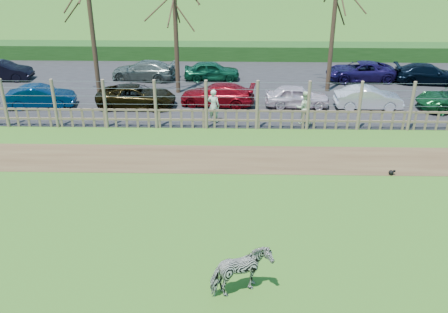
{
  "coord_description": "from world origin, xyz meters",
  "views": [
    {
      "loc": [
        1.4,
        -15.09,
        9.62
      ],
      "look_at": [
        1.0,
        2.5,
        1.1
      ],
      "focal_mm": 40.0,
      "sensor_mm": 36.0,
      "label": 1
    }
  ],
  "objects_px": {
    "zebra": "(241,272)",
    "car_4": "(297,96)",
    "car_7": "(3,71)",
    "car_10": "(212,71)",
    "car_9": "(144,70)",
    "car_3": "(217,94)",
    "crow": "(391,172)",
    "tree_right": "(335,2)",
    "car_1": "(41,96)",
    "visitor_b": "(304,108)",
    "car_12": "(360,71)",
    "car_13": "(428,74)",
    "visitor_a": "(214,106)",
    "tree_mid": "(175,10)",
    "car_5": "(368,98)",
    "car_2": "(136,96)"
  },
  "relations": [
    {
      "from": "car_4",
      "to": "car_10",
      "type": "xyz_separation_m",
      "value": [
        -4.93,
        4.9,
        0.0
      ]
    },
    {
      "from": "crow",
      "to": "car_12",
      "type": "height_order",
      "value": "car_12"
    },
    {
      "from": "car_7",
      "to": "car_10",
      "type": "height_order",
      "value": "same"
    },
    {
      "from": "car_4",
      "to": "car_5",
      "type": "xyz_separation_m",
      "value": [
        3.86,
        -0.23,
        0.0
      ]
    },
    {
      "from": "visitor_a",
      "to": "car_1",
      "type": "bearing_deg",
      "value": 5.79
    },
    {
      "from": "car_1",
      "to": "car_5",
      "type": "bearing_deg",
      "value": -96.46
    },
    {
      "from": "visitor_b",
      "to": "car_12",
      "type": "distance_m",
      "value": 8.8
    },
    {
      "from": "visitor_a",
      "to": "tree_right",
      "type": "bearing_deg",
      "value": -124.57
    },
    {
      "from": "crow",
      "to": "car_9",
      "type": "distance_m",
      "value": 17.85
    },
    {
      "from": "car_4",
      "to": "car_10",
      "type": "bearing_deg",
      "value": 45.28
    },
    {
      "from": "car_4",
      "to": "car_5",
      "type": "bearing_deg",
      "value": -93.3
    },
    {
      "from": "visitor_a",
      "to": "car_12",
      "type": "bearing_deg",
      "value": -123.39
    },
    {
      "from": "tree_mid",
      "to": "car_4",
      "type": "bearing_deg",
      "value": -18.77
    },
    {
      "from": "car_7",
      "to": "car_9",
      "type": "bearing_deg",
      "value": -88.59
    },
    {
      "from": "crow",
      "to": "car_7",
      "type": "xyz_separation_m",
      "value": [
        -21.39,
        12.55,
        0.53
      ]
    },
    {
      "from": "car_2",
      "to": "car_12",
      "type": "xyz_separation_m",
      "value": [
        13.44,
        5.2,
        0.0
      ]
    },
    {
      "from": "car_7",
      "to": "car_12",
      "type": "bearing_deg",
      "value": -89.51
    },
    {
      "from": "zebra",
      "to": "car_5",
      "type": "bearing_deg",
      "value": -51.96
    },
    {
      "from": "car_3",
      "to": "crow",
      "type": "bearing_deg",
      "value": 49.98
    },
    {
      "from": "tree_right",
      "to": "car_3",
      "type": "relative_size",
      "value": 1.78
    },
    {
      "from": "car_13",
      "to": "car_12",
      "type": "bearing_deg",
      "value": 88.78
    },
    {
      "from": "zebra",
      "to": "car_4",
      "type": "relative_size",
      "value": 0.49
    },
    {
      "from": "car_2",
      "to": "car_9",
      "type": "distance_m",
      "value": 5.11
    },
    {
      "from": "car_4",
      "to": "car_9",
      "type": "height_order",
      "value": "same"
    },
    {
      "from": "zebra",
      "to": "visitor_b",
      "type": "bearing_deg",
      "value": -41.19
    },
    {
      "from": "tree_right",
      "to": "crow",
      "type": "bearing_deg",
      "value": -85.4
    },
    {
      "from": "zebra",
      "to": "car_1",
      "type": "relative_size",
      "value": 0.47
    },
    {
      "from": "car_7",
      "to": "tree_mid",
      "type": "bearing_deg",
      "value": -101.64
    },
    {
      "from": "car_4",
      "to": "car_7",
      "type": "relative_size",
      "value": 0.97
    },
    {
      "from": "visitor_a",
      "to": "car_5",
      "type": "bearing_deg",
      "value": -148.1
    },
    {
      "from": "car_7",
      "to": "car_10",
      "type": "distance_m",
      "value": 13.42
    },
    {
      "from": "tree_mid",
      "to": "car_4",
      "type": "distance_m",
      "value": 8.37
    },
    {
      "from": "car_1",
      "to": "tree_mid",
      "type": "bearing_deg",
      "value": -76.61
    },
    {
      "from": "visitor_a",
      "to": "visitor_b",
      "type": "height_order",
      "value": "same"
    },
    {
      "from": "car_4",
      "to": "car_7",
      "type": "xyz_separation_m",
      "value": [
        -18.35,
        4.57,
        0.0
      ]
    },
    {
      "from": "car_2",
      "to": "car_4",
      "type": "relative_size",
      "value": 1.23
    },
    {
      "from": "car_7",
      "to": "car_3",
      "type": "bearing_deg",
      "value": -108.05
    },
    {
      "from": "car_10",
      "to": "tree_right",
      "type": "bearing_deg",
      "value": -109.06
    },
    {
      "from": "car_5",
      "to": "visitor_a",
      "type": "bearing_deg",
      "value": 103.81
    },
    {
      "from": "zebra",
      "to": "car_2",
      "type": "distance_m",
      "value": 16.07
    },
    {
      "from": "car_7",
      "to": "car_13",
      "type": "distance_m",
      "value": 27.06
    },
    {
      "from": "car_4",
      "to": "car_13",
      "type": "height_order",
      "value": "same"
    },
    {
      "from": "tree_mid",
      "to": "car_2",
      "type": "height_order",
      "value": "tree_mid"
    },
    {
      "from": "car_2",
      "to": "car_9",
      "type": "relative_size",
      "value": 1.04
    },
    {
      "from": "car_7",
      "to": "visitor_a",
      "type": "bearing_deg",
      "value": -117.23
    },
    {
      "from": "visitor_a",
      "to": "car_10",
      "type": "relative_size",
      "value": 0.49
    },
    {
      "from": "visitor_b",
      "to": "car_13",
      "type": "distance_m",
      "value": 11.15
    },
    {
      "from": "car_3",
      "to": "tree_mid",
      "type": "bearing_deg",
      "value": -123.76
    },
    {
      "from": "visitor_a",
      "to": "car_13",
      "type": "distance_m",
      "value": 14.9
    },
    {
      "from": "car_4",
      "to": "car_3",
      "type": "bearing_deg",
      "value": 87.68
    }
  ]
}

